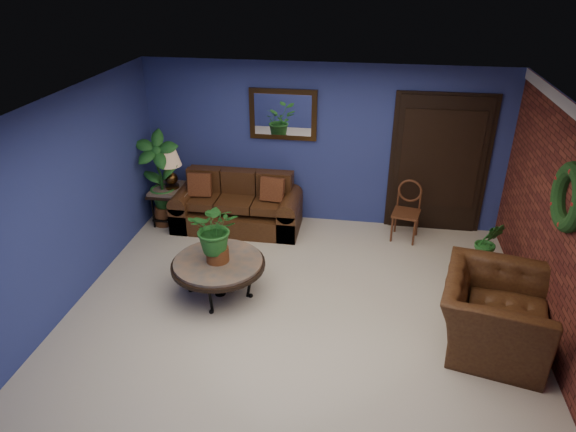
% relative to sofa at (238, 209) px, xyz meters
% --- Properties ---
extents(floor, '(5.50, 5.50, 0.00)m').
position_rel_sofa_xyz_m(floor, '(1.25, -2.07, -0.29)').
color(floor, beige).
rests_on(floor, ground).
extents(wall_back, '(5.50, 0.04, 2.50)m').
position_rel_sofa_xyz_m(wall_back, '(1.25, 0.43, 0.96)').
color(wall_back, navy).
rests_on(wall_back, ground).
extents(wall_left, '(0.04, 5.00, 2.50)m').
position_rel_sofa_xyz_m(wall_left, '(-1.50, -2.07, 0.96)').
color(wall_left, navy).
rests_on(wall_left, ground).
extents(wall_right_brick, '(0.04, 5.00, 2.50)m').
position_rel_sofa_xyz_m(wall_right_brick, '(4.00, -2.07, 0.96)').
color(wall_right_brick, maroon).
rests_on(wall_right_brick, ground).
extents(ceiling, '(5.50, 5.00, 0.02)m').
position_rel_sofa_xyz_m(ceiling, '(1.25, -2.07, 2.21)').
color(ceiling, silver).
rests_on(ceiling, wall_back).
extents(wall_mirror, '(1.02, 0.06, 0.77)m').
position_rel_sofa_xyz_m(wall_mirror, '(0.65, 0.39, 1.43)').
color(wall_mirror, '#452B12').
rests_on(wall_mirror, wall_back).
extents(closet_door, '(1.44, 0.06, 2.18)m').
position_rel_sofa_xyz_m(closet_door, '(3.00, 0.40, 0.76)').
color(closet_door, black).
rests_on(closet_door, wall_back).
extents(wreath, '(0.16, 0.72, 0.72)m').
position_rel_sofa_xyz_m(wreath, '(3.94, -2.02, 1.41)').
color(wreath, black).
rests_on(wreath, wall_right_brick).
extents(sofa, '(1.95, 0.84, 0.88)m').
position_rel_sofa_xyz_m(sofa, '(0.00, 0.00, 0.00)').
color(sofa, '#482C14').
rests_on(sofa, ground).
extents(coffee_table, '(1.16, 1.16, 0.50)m').
position_rel_sofa_xyz_m(coffee_table, '(0.22, -1.86, 0.15)').
color(coffee_table, '#504B46').
rests_on(coffee_table, ground).
extents(end_table, '(0.65, 0.65, 0.59)m').
position_rel_sofa_xyz_m(end_table, '(-1.05, -0.02, 0.16)').
color(end_table, '#504B46').
rests_on(end_table, ground).
extents(table_lamp, '(0.37, 0.37, 0.61)m').
position_rel_sofa_xyz_m(table_lamp, '(-1.05, -0.02, 0.70)').
color(table_lamp, '#452B12').
rests_on(table_lamp, end_table).
extents(side_chair, '(0.45, 0.45, 0.90)m').
position_rel_sofa_xyz_m(side_chair, '(2.59, 0.04, 0.22)').
color(side_chair, '#5A3119').
rests_on(side_chair, ground).
extents(armchair, '(1.34, 1.46, 0.81)m').
position_rel_sofa_xyz_m(armchair, '(3.40, -2.29, 0.12)').
color(armchair, '#482C14').
rests_on(armchair, ground).
extents(coffee_plant, '(0.64, 0.57, 0.79)m').
position_rel_sofa_xyz_m(coffee_plant, '(0.22, -1.86, 0.65)').
color(coffee_plant, brown).
rests_on(coffee_plant, coffee_table).
extents(floor_plant, '(0.36, 0.29, 0.77)m').
position_rel_sofa_xyz_m(floor_plant, '(3.60, -0.80, 0.11)').
color(floor_plant, brown).
rests_on(floor_plant, ground).
extents(tall_plant, '(0.73, 0.55, 1.51)m').
position_rel_sofa_xyz_m(tall_plant, '(-1.20, -0.12, 0.53)').
color(tall_plant, brown).
rests_on(tall_plant, ground).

